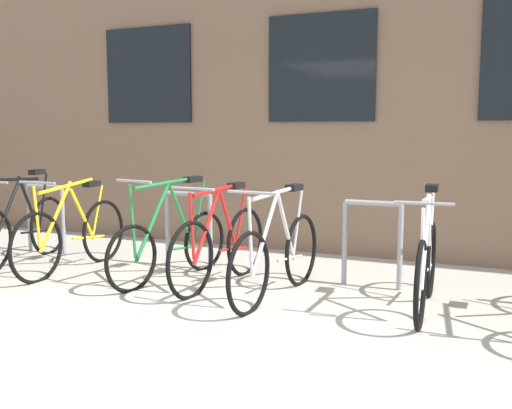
{
  "coord_description": "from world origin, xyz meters",
  "views": [
    {
      "loc": [
        2.17,
        -3.6,
        1.49
      ],
      "look_at": [
        -0.13,
        1.6,
        0.77
      ],
      "focal_mm": 41.68,
      "sensor_mm": 36.0,
      "label": 1
    }
  ],
  "objects_px": {
    "bicycle_yellow": "(72,235)",
    "bicycle_green": "(171,243)",
    "bicycle_silver": "(278,255)",
    "bicycle_red": "(220,246)",
    "bicycle_white": "(426,265)",
    "bicycle_black": "(21,228)"
  },
  "relations": [
    {
      "from": "bicycle_red",
      "to": "bicycle_green",
      "type": "xyz_separation_m",
      "value": [
        -0.55,
        -0.0,
        -0.01
      ]
    },
    {
      "from": "bicycle_yellow",
      "to": "bicycle_red",
      "type": "bearing_deg",
      "value": 3.4
    },
    {
      "from": "bicycle_red",
      "to": "bicycle_white",
      "type": "bearing_deg",
      "value": -0.48
    },
    {
      "from": "bicycle_black",
      "to": "bicycle_red",
      "type": "xyz_separation_m",
      "value": [
        2.5,
        0.03,
        -0.0
      ]
    },
    {
      "from": "bicycle_black",
      "to": "bicycle_white",
      "type": "relative_size",
      "value": 1.05
    },
    {
      "from": "bicycle_silver",
      "to": "bicycle_green",
      "type": "relative_size",
      "value": 1.04
    },
    {
      "from": "bicycle_yellow",
      "to": "bicycle_green",
      "type": "relative_size",
      "value": 1.05
    },
    {
      "from": "bicycle_white",
      "to": "bicycle_red",
      "type": "bearing_deg",
      "value": 179.52
    },
    {
      "from": "bicycle_black",
      "to": "bicycle_green",
      "type": "xyz_separation_m",
      "value": [
        1.95,
        0.03,
        -0.02
      ]
    },
    {
      "from": "bicycle_green",
      "to": "bicycle_yellow",
      "type": "bearing_deg",
      "value": -175.09
    },
    {
      "from": "bicycle_yellow",
      "to": "bicycle_black",
      "type": "bearing_deg",
      "value": 174.71
    },
    {
      "from": "bicycle_silver",
      "to": "bicycle_white",
      "type": "bearing_deg",
      "value": 7.19
    },
    {
      "from": "bicycle_red",
      "to": "bicycle_yellow",
      "type": "relative_size",
      "value": 0.96
    },
    {
      "from": "bicycle_yellow",
      "to": "bicycle_green",
      "type": "xyz_separation_m",
      "value": [
        1.16,
        0.1,
        -0.01
      ]
    },
    {
      "from": "bicycle_green",
      "to": "bicycle_silver",
      "type": "bearing_deg",
      "value": -8.11
    },
    {
      "from": "bicycle_white",
      "to": "bicycle_red",
      "type": "distance_m",
      "value": 1.93
    },
    {
      "from": "bicycle_black",
      "to": "bicycle_green",
      "type": "relative_size",
      "value": 1.03
    },
    {
      "from": "bicycle_white",
      "to": "bicycle_black",
      "type": "bearing_deg",
      "value": -179.85
    },
    {
      "from": "bicycle_red",
      "to": "bicycle_green",
      "type": "distance_m",
      "value": 0.55
    },
    {
      "from": "bicycle_red",
      "to": "bicycle_silver",
      "type": "height_order",
      "value": "bicycle_silver"
    },
    {
      "from": "bicycle_black",
      "to": "bicycle_yellow",
      "type": "xyz_separation_m",
      "value": [
        0.79,
        -0.07,
        -0.0
      ]
    },
    {
      "from": "bicycle_silver",
      "to": "bicycle_red",
      "type": "bearing_deg",
      "value": 165.19
    }
  ]
}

